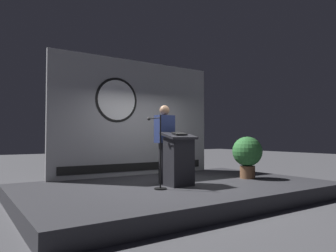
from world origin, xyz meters
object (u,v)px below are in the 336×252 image
microphone_stand (159,163)px  potted_plant (247,153)px  podium (179,159)px  speaker_person (165,143)px

microphone_stand → potted_plant: (2.59, 0.10, 0.10)m
podium → potted_plant: bearing=0.2°
podium → microphone_stand: 0.55m
podium → microphone_stand: (-0.54, -0.09, -0.03)m
speaker_person → potted_plant: 2.15m
potted_plant → podium: bearing=-179.8°
podium → potted_plant: podium is taller
podium → speaker_person: size_ratio=0.65×
speaker_person → podium: bearing=-85.6°
microphone_stand → podium: bearing=9.1°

